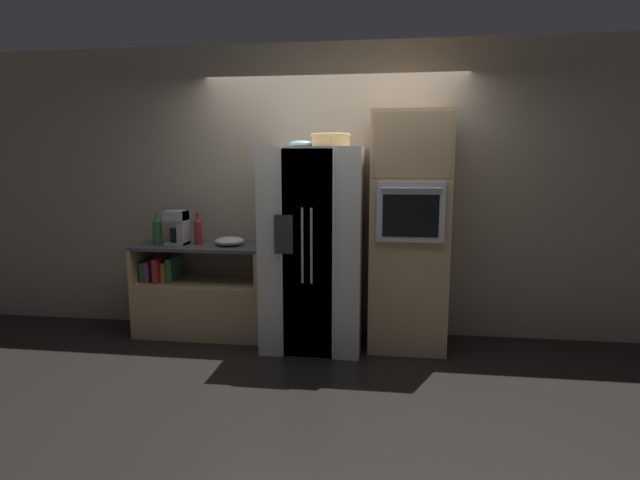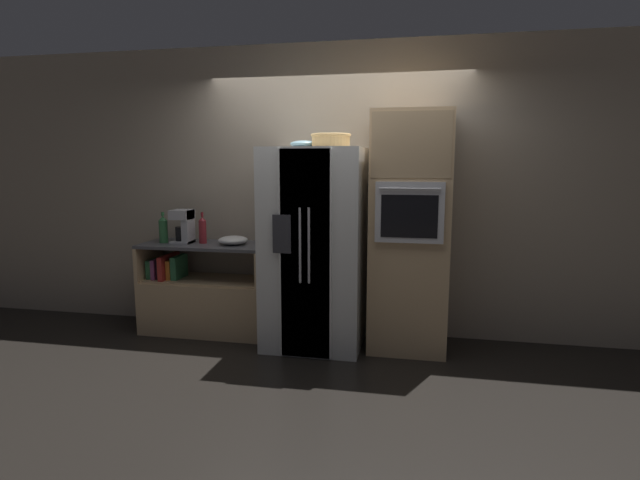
{
  "view_description": "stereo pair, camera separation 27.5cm",
  "coord_description": "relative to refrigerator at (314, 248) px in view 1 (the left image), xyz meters",
  "views": [
    {
      "loc": [
        0.53,
        -4.42,
        1.68
      ],
      "look_at": [
        -0.07,
        -0.07,
        1.0
      ],
      "focal_mm": 28.0,
      "sensor_mm": 36.0,
      "label": 1
    },
    {
      "loc": [
        0.8,
        -4.37,
        1.68
      ],
      "look_at": [
        -0.07,
        -0.07,
        1.0
      ],
      "focal_mm": 28.0,
      "sensor_mm": 36.0,
      "label": 2
    }
  ],
  "objects": [
    {
      "name": "bottle_short",
      "position": [
        -1.16,
        0.14,
        0.12
      ],
      "size": [
        0.07,
        0.07,
        0.31
      ],
      "color": "maroon",
      "rests_on": "counter_left"
    },
    {
      "name": "bottle_tall",
      "position": [
        -1.56,
        0.1,
        0.12
      ],
      "size": [
        0.09,
        0.09,
        0.3
      ],
      "color": "#33723F",
      "rests_on": "counter_left"
    },
    {
      "name": "wall_back",
      "position": [
        0.13,
        0.43,
        0.49
      ],
      "size": [
        12.0,
        0.06,
        2.8
      ],
      "color": "tan",
      "rests_on": "ground_plane"
    },
    {
      "name": "wicker_basket",
      "position": [
        0.15,
        -0.05,
        0.97
      ],
      "size": [
        0.35,
        0.35,
        0.12
      ],
      "color": "tan",
      "rests_on": "refrigerator"
    },
    {
      "name": "coffee_maker",
      "position": [
        -1.34,
        0.12,
        0.17
      ],
      "size": [
        0.19,
        0.21,
        0.33
      ],
      "color": "#B2B2B7",
      "rests_on": "counter_left"
    },
    {
      "name": "counter_left",
      "position": [
        -1.14,
        0.13,
        -0.58
      ],
      "size": [
        1.26,
        0.55,
        0.89
      ],
      "color": "tan",
      "rests_on": "ground_plane"
    },
    {
      "name": "wall_oven",
      "position": [
        0.85,
        0.08,
        0.16
      ],
      "size": [
        0.68,
        0.7,
        2.12
      ],
      "color": "tan",
      "rests_on": "ground_plane"
    },
    {
      "name": "ground_plane",
      "position": [
        0.13,
        -0.02,
        -0.91
      ],
      "size": [
        20.0,
        20.0,
        0.0
      ],
      "primitive_type": "plane",
      "color": "black"
    },
    {
      "name": "refrigerator",
      "position": [
        0.0,
        0.0,
        0.0
      ],
      "size": [
        0.88,
        0.83,
        1.81
      ],
      "color": "silver",
      "rests_on": "ground_plane"
    },
    {
      "name": "mixing_bowl",
      "position": [
        -0.84,
        0.13,
        0.03
      ],
      "size": [
        0.29,
        0.29,
        0.08
      ],
      "color": "white",
      "rests_on": "counter_left"
    },
    {
      "name": "fruit_bowl",
      "position": [
        -0.11,
        0.04,
        0.94
      ],
      "size": [
        0.24,
        0.24,
        0.06
      ],
      "color": "#668C99",
      "rests_on": "refrigerator"
    }
  ]
}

